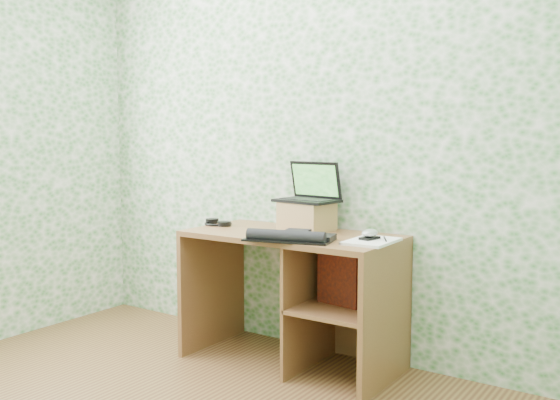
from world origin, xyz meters
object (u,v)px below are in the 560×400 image
Objects in this scene: desk at (306,281)px; riser at (307,216)px; keyboard at (292,237)px; notepad at (372,241)px; laptop at (310,192)px.

desk is 0.38m from riser.
keyboard is (0.06, -0.24, 0.29)m from desk.
notepad is at bearing 10.96° from keyboard.
desk is at bearing -59.53° from riser.
notepad is (0.37, 0.18, -0.01)m from keyboard.
riser is 0.59× the size of keyboard.
keyboard is (0.13, -0.36, -0.06)m from riser.
notepad is (0.43, -0.06, 0.28)m from desk.
notepad is at bearing -16.53° from laptop.
laptop reaches higher than desk.
riser reaches higher than keyboard.
riser is 0.38m from keyboard.
laptop is 0.58m from notepad.
laptop is (0.00, 0.04, 0.14)m from riser.
desk is 0.52m from notepad.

